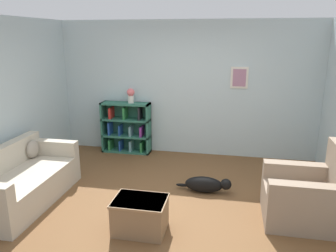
# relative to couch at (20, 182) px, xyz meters

# --- Properties ---
(ground_plane) EXTENTS (14.00, 14.00, 0.00)m
(ground_plane) POSITION_rel_couch_xyz_m (2.01, 0.28, -0.30)
(ground_plane) COLOR brown
(wall_back) EXTENTS (5.60, 0.13, 2.60)m
(wall_back) POSITION_rel_couch_xyz_m (2.01, 2.53, 1.00)
(wall_back) COLOR silver
(wall_back) RESTS_ON ground_plane
(couch) EXTENTS (0.85, 1.79, 0.79)m
(couch) POSITION_rel_couch_xyz_m (0.00, 0.00, 0.00)
(couch) COLOR #B7AD99
(couch) RESTS_ON ground_plane
(bookshelf) EXTENTS (0.98, 0.31, 1.02)m
(bookshelf) POSITION_rel_couch_xyz_m (0.82, 2.33, 0.20)
(bookshelf) COLOR #2D6B56
(bookshelf) RESTS_ON ground_plane
(recliner_chair) EXTENTS (0.99, 0.85, 1.02)m
(recliner_chair) POSITION_rel_couch_xyz_m (3.92, 0.26, 0.05)
(recliner_chair) COLOR gray
(recliner_chair) RESTS_ON ground_plane
(coffee_table) EXTENTS (0.64, 0.48, 0.42)m
(coffee_table) POSITION_rel_couch_xyz_m (1.87, -0.38, -0.08)
(coffee_table) COLOR #846647
(coffee_table) RESTS_ON ground_plane
(dog) EXTENTS (0.85, 0.22, 0.25)m
(dog) POSITION_rel_couch_xyz_m (2.57, 0.80, -0.17)
(dog) COLOR black
(dog) RESTS_ON ground_plane
(vase) EXTENTS (0.15, 0.15, 0.29)m
(vase) POSITION_rel_couch_xyz_m (0.94, 2.30, 0.89)
(vase) COLOR silver
(vase) RESTS_ON bookshelf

